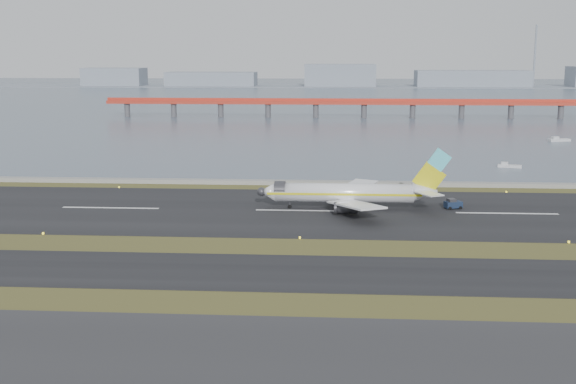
% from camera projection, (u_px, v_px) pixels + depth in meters
% --- Properties ---
extents(ground, '(1000.00, 1000.00, 0.00)m').
position_uv_depth(ground, '(297.00, 251.00, 115.91)').
color(ground, '#334217').
rests_on(ground, ground).
extents(taxiway_strip, '(1000.00, 18.00, 0.10)m').
position_uv_depth(taxiway_strip, '(293.00, 272.00, 104.14)').
color(taxiway_strip, black).
rests_on(taxiway_strip, ground).
extents(runway_strip, '(1000.00, 45.00, 0.10)m').
position_uv_depth(runway_strip, '(305.00, 211.00, 145.31)').
color(runway_strip, black).
rests_on(runway_strip, ground).
extents(seawall, '(1000.00, 2.50, 1.00)m').
position_uv_depth(seawall, '(311.00, 183.00, 174.64)').
color(seawall, gray).
rests_on(seawall, ground).
extents(bay_water, '(1400.00, 800.00, 1.30)m').
position_uv_depth(bay_water, '(328.00, 95.00, 566.83)').
color(bay_water, '#4E5E6F').
rests_on(bay_water, ground).
extents(red_pier, '(260.00, 5.00, 10.20)m').
position_uv_depth(red_pier, '(364.00, 103.00, 358.33)').
color(red_pier, '#B22E1E').
rests_on(red_pier, ground).
extents(far_shoreline, '(1400.00, 80.00, 60.50)m').
position_uv_depth(far_shoreline, '(344.00, 80.00, 721.66)').
color(far_shoreline, gray).
rests_on(far_shoreline, ground).
extents(airliner, '(38.52, 32.89, 12.80)m').
position_uv_depth(airliner, '(351.00, 193.00, 145.97)').
color(airliner, white).
rests_on(airliner, ground).
extents(pushback_tug, '(3.85, 2.90, 2.19)m').
position_uv_depth(pushback_tug, '(453.00, 204.00, 146.94)').
color(pushback_tug, '#15223B').
rests_on(pushback_tug, ground).
extents(workboat_near, '(6.72, 3.57, 1.56)m').
position_uv_depth(workboat_near, '(509.00, 166.00, 201.38)').
color(workboat_near, silver).
rests_on(workboat_near, ground).
extents(workboat_far, '(8.24, 4.31, 1.91)m').
position_uv_depth(workboat_far, '(558.00, 140.00, 262.23)').
color(workboat_far, silver).
rests_on(workboat_far, ground).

